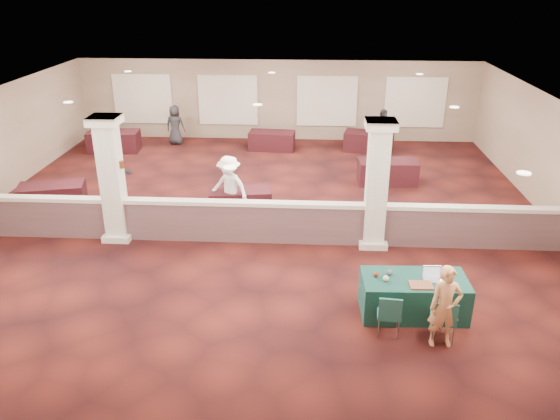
# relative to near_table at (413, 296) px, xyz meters

# --- Properties ---
(ground) EXTENTS (16.00, 16.00, 0.00)m
(ground) POSITION_rel_near_table_xyz_m (-3.50, 4.51, -0.39)
(ground) COLOR #4B1712
(ground) RESTS_ON ground
(wall_back) EXTENTS (16.00, 0.04, 3.20)m
(wall_back) POSITION_rel_near_table_xyz_m (-3.50, 12.51, 1.21)
(wall_back) COLOR #7E6857
(wall_back) RESTS_ON ground
(wall_front) EXTENTS (16.00, 0.04, 3.20)m
(wall_front) POSITION_rel_near_table_xyz_m (-3.50, -3.49, 1.21)
(wall_front) COLOR #7E6857
(wall_front) RESTS_ON ground
(ceiling) EXTENTS (16.00, 16.00, 0.02)m
(ceiling) POSITION_rel_near_table_xyz_m (-3.50, 4.51, 2.81)
(ceiling) COLOR white
(ceiling) RESTS_ON wall_back
(partition_wall) EXTENTS (15.60, 0.28, 1.10)m
(partition_wall) POSITION_rel_near_table_xyz_m (-3.50, 3.01, 0.17)
(partition_wall) COLOR brown
(partition_wall) RESTS_ON ground
(column_left) EXTENTS (0.72, 0.72, 3.20)m
(column_left) POSITION_rel_near_table_xyz_m (-7.00, 3.01, 1.24)
(column_left) COLOR beige
(column_left) RESTS_ON ground
(column_right) EXTENTS (0.72, 0.72, 3.20)m
(column_right) POSITION_rel_near_table_xyz_m (-0.50, 3.01, 1.24)
(column_right) COLOR beige
(column_right) RESTS_ON ground
(sconce_left) EXTENTS (0.12, 0.12, 0.18)m
(sconce_left) POSITION_rel_near_table_xyz_m (-7.28, 3.01, 1.61)
(sconce_left) COLOR brown
(sconce_left) RESTS_ON column_left
(sconce_right) EXTENTS (0.12, 0.12, 0.18)m
(sconce_right) POSITION_rel_near_table_xyz_m (-6.72, 3.01, 1.61)
(sconce_right) COLOR brown
(sconce_right) RESTS_ON column_left
(near_table) EXTENTS (2.09, 1.09, 0.79)m
(near_table) POSITION_rel_near_table_xyz_m (0.00, 0.00, 0.00)
(near_table) COLOR #0F372E
(near_table) RESTS_ON ground
(conf_chair_main) EXTENTS (0.49, 0.49, 0.88)m
(conf_chair_main) POSITION_rel_near_table_xyz_m (0.40, -0.91, 0.12)
(conf_chair_main) COLOR #1E5950
(conf_chair_main) RESTS_ON ground
(conf_chair_side) EXTENTS (0.47, 0.48, 0.88)m
(conf_chair_side) POSITION_rel_near_table_xyz_m (-0.58, -0.79, 0.12)
(conf_chair_side) COLOR #1E5950
(conf_chair_side) RESTS_ON ground
(woman) EXTENTS (0.60, 0.42, 1.60)m
(woman) POSITION_rel_near_table_xyz_m (0.36, -0.99, 0.40)
(woman) COLOR tan
(woman) RESTS_ON ground
(far_table_front_left) EXTENTS (1.98, 1.34, 0.74)m
(far_table_front_left) POSITION_rel_near_table_xyz_m (-9.54, 4.81, -0.03)
(far_table_front_left) COLOR black
(far_table_front_left) RESTS_ON ground
(far_table_front_center) EXTENTS (1.86, 1.14, 0.71)m
(far_table_front_center) POSITION_rel_near_table_xyz_m (-4.07, 4.81, -0.04)
(far_table_front_center) COLOR black
(far_table_front_center) RESTS_ON ground
(far_table_front_right) EXTENTS (1.91, 1.02, 0.76)m
(far_table_front_right) POSITION_rel_near_table_xyz_m (0.40, 7.51, -0.02)
(far_table_front_right) COLOR black
(far_table_front_right) RESTS_ON ground
(far_table_back_left) EXTENTS (1.96, 1.09, 0.77)m
(far_table_back_left) POSITION_rel_near_table_xyz_m (-9.66, 10.45, -0.01)
(far_table_back_left) COLOR black
(far_table_back_left) RESTS_ON ground
(far_table_back_center) EXTENTS (1.79, 0.99, 0.70)m
(far_table_back_center) POSITION_rel_near_table_xyz_m (-3.62, 11.01, -0.04)
(far_table_back_center) COLOR black
(far_table_back_center) RESTS_ON ground
(far_table_back_right) EXTENTS (1.99, 1.28, 0.75)m
(far_table_back_right) POSITION_rel_near_table_xyz_m (0.11, 11.01, -0.02)
(far_table_back_right) COLOR black
(far_table_back_right) RESTS_ON ground
(attendee_a) EXTENTS (0.95, 0.91, 1.76)m
(attendee_a) POSITION_rel_near_table_xyz_m (-7.64, 5.15, 0.49)
(attendee_a) COLOR black
(attendee_a) RESTS_ON ground
(attendee_b) EXTENTS (1.25, 0.94, 1.77)m
(attendee_b) POSITION_rel_near_table_xyz_m (-4.32, 4.51, 0.49)
(attendee_b) COLOR white
(attendee_b) RESTS_ON ground
(attendee_c) EXTENTS (0.86, 1.14, 1.75)m
(attendee_c) POSITION_rel_near_table_xyz_m (0.52, 10.51, 0.48)
(attendee_c) COLOR black
(attendee_c) RESTS_ON ground
(attendee_d) EXTENTS (0.82, 0.52, 1.56)m
(attendee_d) POSITION_rel_near_table_xyz_m (-7.50, 11.51, 0.39)
(attendee_d) COLOR black
(attendee_d) RESTS_ON ground
(laptop_base) EXTENTS (0.36, 0.26, 0.02)m
(laptop_base) POSITION_rel_near_table_xyz_m (0.33, -0.04, 0.40)
(laptop_base) COLOR silver
(laptop_base) RESTS_ON near_table
(laptop_screen) EXTENTS (0.36, 0.02, 0.24)m
(laptop_screen) POSITION_rel_near_table_xyz_m (0.32, 0.08, 0.53)
(laptop_screen) COLOR silver
(laptop_screen) RESTS_ON near_table
(screen_glow) EXTENTS (0.32, 0.02, 0.21)m
(screen_glow) POSITION_rel_near_table_xyz_m (0.32, 0.07, 0.52)
(screen_glow) COLOR silver
(screen_glow) RESTS_ON near_table
(knitting) EXTENTS (0.44, 0.34, 0.03)m
(knitting) POSITION_rel_near_table_xyz_m (0.06, -0.27, 0.41)
(knitting) COLOR #C95420
(knitting) RESTS_ON near_table
(yarn_cream) EXTENTS (0.12, 0.12, 0.12)m
(yarn_cream) POSITION_rel_near_table_xyz_m (-0.59, -0.13, 0.45)
(yarn_cream) COLOR beige
(yarn_cream) RESTS_ON near_table
(yarn_red) EXTENTS (0.11, 0.11, 0.11)m
(yarn_red) POSITION_rel_near_table_xyz_m (-0.76, 0.03, 0.45)
(yarn_red) COLOR maroon
(yarn_red) RESTS_ON near_table
(yarn_grey) EXTENTS (0.11, 0.11, 0.11)m
(yarn_grey) POSITION_rel_near_table_xyz_m (-0.49, 0.11, 0.45)
(yarn_grey) COLOR #4C4D51
(yarn_grey) RESTS_ON near_table
(scissors) EXTENTS (0.13, 0.04, 0.01)m
(scissors) POSITION_rel_near_table_xyz_m (0.71, -0.28, 0.40)
(scissors) COLOR red
(scissors) RESTS_ON near_table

